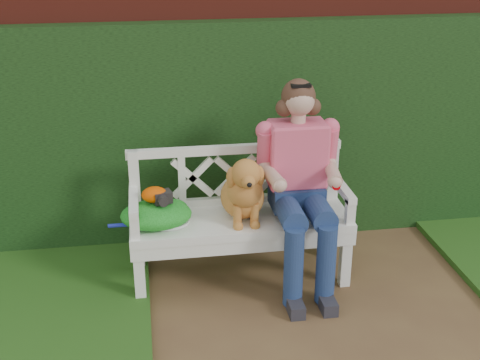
{
  "coord_description": "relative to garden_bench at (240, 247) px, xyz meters",
  "views": [
    {
      "loc": [
        -1.07,
        -2.86,
        2.41
      ],
      "look_at": [
        -0.46,
        1.04,
        0.75
      ],
      "focal_mm": 48.0,
      "sensor_mm": 36.0,
      "label": 1
    }
  ],
  "objects": [
    {
      "name": "camera_item",
      "position": [
        -0.52,
        -0.04,
        0.44
      ],
      "size": [
        0.14,
        0.12,
        0.08
      ],
      "primitive_type": "cube",
      "rotation": [
        0.0,
        0.0,
        0.26
      ],
      "color": "black",
      "rests_on": "green_bag"
    },
    {
      "name": "brick_wall",
      "position": [
        0.46,
        0.86,
        0.86
      ],
      "size": [
        10.0,
        0.3,
        2.2
      ],
      "primitive_type": "cube",
      "color": "maroon",
      "rests_on": "ground"
    },
    {
      "name": "ivy_hedge",
      "position": [
        0.46,
        0.64,
        0.61
      ],
      "size": [
        10.0,
        0.18,
        1.7
      ],
      "primitive_type": "cube",
      "color": "#234E1B",
      "rests_on": "ground"
    },
    {
      "name": "green_bag",
      "position": [
        -0.57,
        -0.04,
        0.32
      ],
      "size": [
        0.52,
        0.43,
        0.16
      ],
      "primitive_type": null,
      "rotation": [
        0.0,
        0.0,
        0.16
      ],
      "color": "#278F1B",
      "rests_on": "garden_bench"
    },
    {
      "name": "baseball_glove",
      "position": [
        -0.57,
        -0.03,
        0.45
      ],
      "size": [
        0.18,
        0.14,
        0.11
      ],
      "primitive_type": "ellipsoid",
      "rotation": [
        0.0,
        0.0,
        -0.1
      ],
      "color": "#D44701",
      "rests_on": "green_bag"
    },
    {
      "name": "garden_bench",
      "position": [
        0.0,
        0.0,
        0.0
      ],
      "size": [
        1.64,
        0.77,
        0.48
      ],
      "primitive_type": null,
      "rotation": [
        0.0,
        0.0,
        -0.11
      ],
      "color": "white",
      "rests_on": "ground"
    },
    {
      "name": "dog",
      "position": [
        0.02,
        -0.03,
        0.48
      ],
      "size": [
        0.47,
        0.52,
        0.48
      ],
      "primitive_type": null,
      "rotation": [
        0.0,
        0.0,
        -0.43
      ],
      "color": "brown",
      "rests_on": "garden_bench"
    },
    {
      "name": "tennis_racket",
      "position": [
        -0.52,
        -0.04,
        0.25
      ],
      "size": [
        0.61,
        0.4,
        0.03
      ],
      "primitive_type": null,
      "rotation": [
        0.0,
        0.0,
        -0.31
      ],
      "color": "silver",
      "rests_on": "garden_bench"
    },
    {
      "name": "seated_woman",
      "position": [
        0.39,
        -0.02,
        0.46
      ],
      "size": [
        0.79,
        0.92,
        1.39
      ],
      "primitive_type": null,
      "rotation": [
        0.0,
        0.0,
        -0.3
      ],
      "color": "#FF5286",
      "rests_on": "ground"
    }
  ]
}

